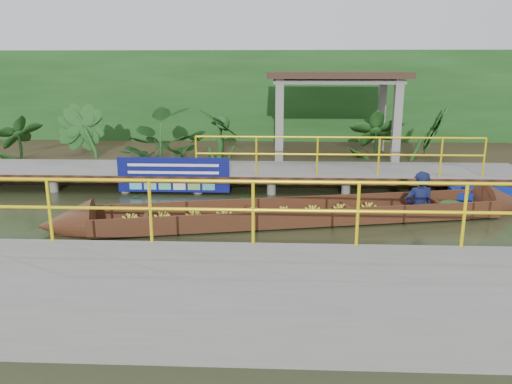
{
  "coord_description": "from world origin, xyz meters",
  "views": [
    {
      "loc": [
        1.18,
        -10.41,
        3.32
      ],
      "look_at": [
        0.68,
        0.5,
        0.6
      ],
      "focal_mm": 35.0,
      "sensor_mm": 36.0,
      "label": 1
    }
  ],
  "objects": [
    {
      "name": "far_dock",
      "position": [
        0.02,
        3.43,
        0.48
      ],
      "size": [
        16.0,
        2.06,
        1.66
      ],
      "color": "slate",
      "rests_on": "ground"
    },
    {
      "name": "foliage_backdrop",
      "position": [
        0.0,
        10.0,
        2.0
      ],
      "size": [
        30.0,
        0.8,
        4.0
      ],
      "primitive_type": "cube",
      "color": "#1A4215",
      "rests_on": "ground"
    },
    {
      "name": "near_dock",
      "position": [
        1.0,
        -4.2,
        0.3
      ],
      "size": [
        18.0,
        2.4,
        1.73
      ],
      "color": "slate",
      "rests_on": "ground"
    },
    {
      "name": "tropical_plants",
      "position": [
        -0.95,
        5.3,
        1.21
      ],
      "size": [
        14.21,
        1.21,
        1.51
      ],
      "color": "#1A4215",
      "rests_on": "ground"
    },
    {
      "name": "ground",
      "position": [
        0.0,
        0.0,
        0.0
      ],
      "size": [
        80.0,
        80.0,
        0.0
      ],
      "primitive_type": "plane",
      "color": "#282E17",
      "rests_on": "ground"
    },
    {
      "name": "pavilion",
      "position": [
        3.0,
        6.3,
        2.82
      ],
      "size": [
        4.4,
        3.0,
        3.0
      ],
      "color": "slate",
      "rests_on": "ground"
    },
    {
      "name": "vendor_boat",
      "position": [
        2.0,
        0.34,
        0.26
      ],
      "size": [
        11.12,
        3.37,
        2.37
      ],
      "rotation": [
        0.0,
        0.0,
        0.21
      ],
      "color": "#3C2010",
      "rests_on": "ground"
    },
    {
      "name": "blue_banner",
      "position": [
        -1.61,
        2.48,
        0.56
      ],
      "size": [
        3.0,
        0.04,
        0.94
      ],
      "color": "navy",
      "rests_on": "ground"
    },
    {
      "name": "land_strip",
      "position": [
        0.0,
        7.5,
        0.23
      ],
      "size": [
        30.0,
        8.0,
        0.45
      ],
      "primitive_type": "cube",
      "color": "#312718",
      "rests_on": "ground"
    }
  ]
}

